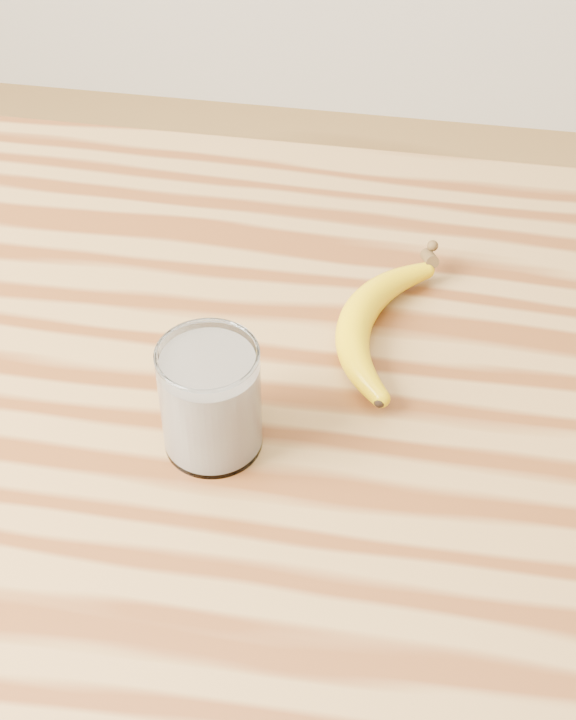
# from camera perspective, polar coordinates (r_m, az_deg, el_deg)

# --- Properties ---
(table) EXTENTS (1.20, 0.80, 0.90)m
(table) POSITION_cam_1_polar(r_m,az_deg,el_deg) (0.99, -1.65, -6.79)
(table) COLOR olive
(table) RESTS_ON ground
(smoothie_glass) EXTENTS (0.08, 0.08, 0.10)m
(smoothie_glass) POSITION_cam_1_polar(r_m,az_deg,el_deg) (0.81, -4.43, -2.31)
(smoothie_glass) COLOR white
(smoothie_glass) RESTS_ON table
(banana) EXTENTS (0.14, 0.28, 0.03)m
(banana) POSITION_cam_1_polar(r_m,az_deg,el_deg) (0.93, 3.86, 2.31)
(banana) COLOR #CDA504
(banana) RESTS_ON table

